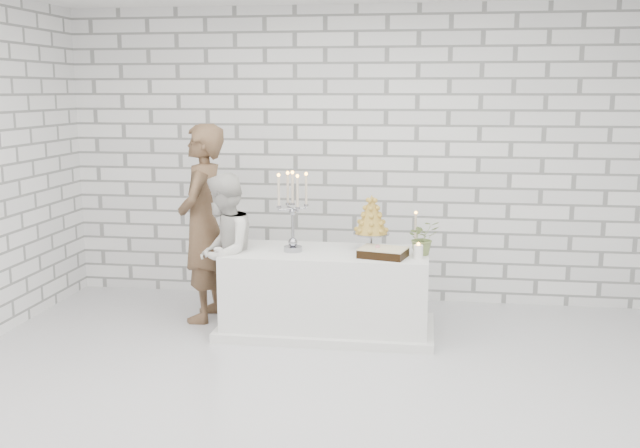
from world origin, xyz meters
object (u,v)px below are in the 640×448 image
Objects in this scene: groom at (203,223)px; candelabra at (293,211)px; cake_table at (327,292)px; bride at (224,253)px; croquembouche at (371,223)px.

candelabra is at bearing 72.09° from groom.
groom is at bearing 169.25° from cake_table.
bride is 1.35m from croquembouche.
croquembouche is (0.39, 0.10, 0.63)m from cake_table.
bride is at bearing 42.97° from groom.
croquembouche is (0.68, 0.15, -0.11)m from candelabra.
croquembouche is (1.60, -0.13, 0.07)m from groom.
groom is 0.46m from bride.
bride is at bearing -172.81° from croquembouche.
cake_table is at bearing 78.43° from groom.
cake_table is 0.79m from candelabra.
groom is at bearing -136.70° from bride.
candelabra is 0.71m from croquembouche.
groom is at bearing 162.92° from candelabra.
bride reaches higher than croquembouche.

